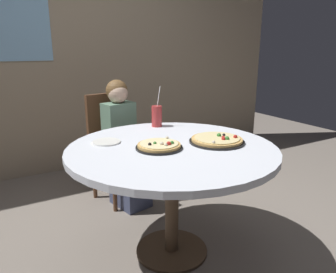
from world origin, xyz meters
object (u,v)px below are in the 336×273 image
(chair_wooden, at_px, (114,141))
(dining_table, at_px, (172,160))
(diner_child, at_px, (125,151))
(soda_cup, at_px, (157,116))
(pizza_cheese, at_px, (217,140))
(pizza_veggie, at_px, (159,146))
(plate_small, at_px, (106,142))

(chair_wooden, bearing_deg, dining_table, -88.97)
(diner_child, height_order, soda_cup, diner_child)
(pizza_cheese, relative_size, soda_cup, 1.16)
(chair_wooden, distance_m, pizza_veggie, 1.04)
(pizza_veggie, xyz_separation_m, plate_small, (-0.24, 0.28, -0.01))
(chair_wooden, height_order, pizza_cheese, chair_wooden)
(plate_small, bearing_deg, pizza_cheese, -29.35)
(plate_small, bearing_deg, dining_table, -39.85)
(dining_table, relative_size, soda_cup, 4.23)
(soda_cup, bearing_deg, plate_small, -154.70)
(diner_child, distance_m, plate_small, 0.71)
(chair_wooden, height_order, diner_child, diner_child)
(pizza_cheese, xyz_separation_m, soda_cup, (-0.13, 0.58, 0.06))
(pizza_cheese, height_order, soda_cup, soda_cup)
(dining_table, distance_m, chair_wooden, 1.02)
(pizza_veggie, bearing_deg, dining_table, 2.64)
(pizza_veggie, bearing_deg, diner_child, 82.78)
(plate_small, bearing_deg, pizza_veggie, -49.46)
(pizza_veggie, bearing_deg, soda_cup, 63.80)
(diner_child, height_order, plate_small, diner_child)
(chair_wooden, xyz_separation_m, soda_cup, (0.18, -0.50, 0.30))
(diner_child, bearing_deg, chair_wooden, 100.51)
(pizza_veggie, relative_size, soda_cup, 0.93)
(diner_child, relative_size, pizza_cheese, 3.05)
(diner_child, xyz_separation_m, pizza_veggie, (-0.11, -0.83, 0.28))
(soda_cup, bearing_deg, dining_table, -107.60)
(chair_wooden, height_order, pizza_veggie, chair_wooden)
(dining_table, bearing_deg, diner_child, 88.96)
(pizza_cheese, bearing_deg, soda_cup, 102.85)
(chair_wooden, bearing_deg, pizza_cheese, -74.00)
(dining_table, xyz_separation_m, diner_child, (0.02, 0.83, -0.18))
(pizza_veggie, relative_size, plate_small, 1.58)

